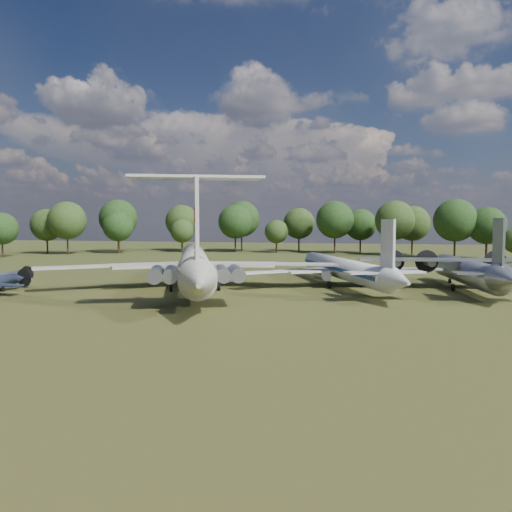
% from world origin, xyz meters
% --- Properties ---
extents(ground, '(300.00, 300.00, 0.00)m').
position_xyz_m(ground, '(0.00, 0.00, 0.00)').
color(ground, '#223D14').
rests_on(ground, ground).
extents(il62_airliner, '(60.16, 67.71, 5.50)m').
position_xyz_m(il62_airliner, '(1.70, 1.06, 2.75)').
color(il62_airliner, '#B5B6B1').
rests_on(il62_airliner, ground).
extents(tu104_jet, '(44.87, 50.25, 4.13)m').
position_xyz_m(tu104_jet, '(21.98, 7.83, 2.07)').
color(tu104_jet, silver).
rests_on(tu104_jet, ground).
extents(an12_transport, '(33.22, 36.20, 4.31)m').
position_xyz_m(an12_transport, '(38.73, 8.00, 2.15)').
color(an12_transport, '#989A9F').
rests_on(an12_transport, ground).
extents(person_on_il62, '(0.68, 0.51, 1.69)m').
position_xyz_m(person_on_il62, '(7.13, -13.36, 6.35)').
color(person_on_il62, brown).
rests_on(person_on_il62, il62_airliner).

